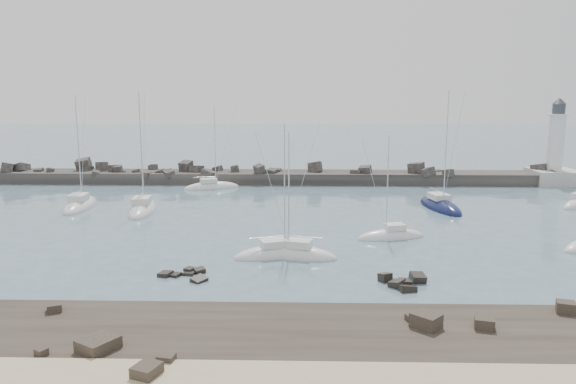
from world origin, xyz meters
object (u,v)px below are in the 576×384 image
Objects in this scene: sailboat_1 at (80,206)px; sailboat_8 at (391,237)px; sailboat_3 at (143,210)px; sailboat_5 at (296,255)px; sailboat_6 at (277,254)px; sailboat_7 at (440,207)px; sailboat_4 at (211,188)px; lighthouse at (554,165)px.

sailboat_8 is at bearing -20.47° from sailboat_1.
sailboat_8 is (29.44, -12.18, -0.02)m from sailboat_3.
sailboat_3 is 1.29× the size of sailboat_5.
sailboat_3 reaches higher than sailboat_6.
sailboat_6 is at bearing -46.35° from sailboat_3.
sailboat_1 is 46.89m from sailboat_7.
sailboat_4 is 37.24m from sailboat_8.
sailboat_3 is at bearing 135.67° from sailboat_5.
sailboat_7 is at bearing -23.65° from sailboat_4.
sailboat_7 is 17.25m from sailboat_8.
sailboat_1 is 1.26× the size of sailboat_5.
sailboat_8 is at bearing -22.48° from sailboat_3.
lighthouse is 65.33m from sailboat_3.
sailboat_3 reaches higher than sailboat_5.
sailboat_8 is at bearing -51.06° from sailboat_4.
sailboat_5 is (-41.57, -41.92, -2.95)m from lighthouse.
sailboat_5 is at bearing -36.77° from sailboat_1.
sailboat_7 reaches higher than sailboat_1.
sailboat_7 is at bearing 4.15° from sailboat_3.
sailboat_8 is (23.41, -28.97, -0.00)m from sailboat_4.
sailboat_4 is at bearing 128.94° from sailboat_8.
sailboat_5 reaches higher than sailboat_8.
sailboat_6 is 0.81× the size of sailboat_7.
lighthouse is 47.31m from sailboat_8.
sailboat_1 is 35.47m from sailboat_5.
lighthouse is 1.07× the size of sailboat_4.
sailboat_4 is 1.04× the size of sailboat_6.
sailboat_3 is 1.22× the size of sailboat_6.
sailboat_6 is at bearing -150.31° from sailboat_8.
sailboat_4 is at bearing 110.68° from sailboat_5.
sailboat_3 is at bearing -109.76° from sailboat_4.
sailboat_7 is at bearing -139.06° from lighthouse.
sailboat_6 is (26.73, -20.86, -0.02)m from sailboat_1.
lighthouse is at bearing 40.94° from sailboat_7.
sailboat_7 is (46.89, 0.66, -0.00)m from sailboat_1.
sailboat_4 is 1.18× the size of sailboat_8.
lighthouse reaches higher than sailboat_6.
sailboat_3 is 0.99× the size of sailboat_7.
sailboat_3 is 31.86m from sailboat_8.
sailboat_6 is 13.28m from sailboat_8.
sailboat_5 is 12.06m from sailboat_8.
sailboat_3 is at bearing -159.56° from lighthouse.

